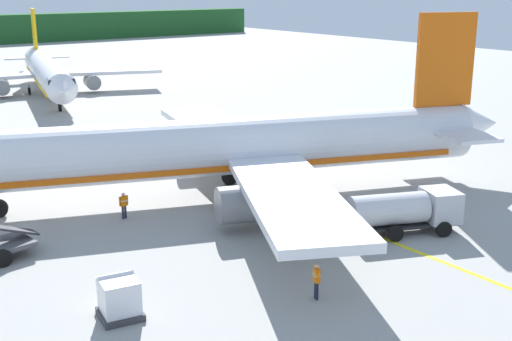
# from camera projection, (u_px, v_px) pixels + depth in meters

# --- Properties ---
(airliner_foreground) EXTENTS (40.10, 33.66, 11.90)m
(airliner_foreground) POSITION_uv_depth(u_px,v_px,m) (225.00, 148.00, 43.74)
(airliner_foreground) COLOR silver
(airliner_foreground) RESTS_ON ground
(airliner_mid_apron) EXTENTS (29.71, 35.62, 10.31)m
(airliner_mid_apron) POSITION_uv_depth(u_px,v_px,m) (47.00, 72.00, 84.52)
(airliner_mid_apron) COLOR white
(airliner_mid_apron) RESTS_ON ground
(service_truck_fuel) EXTENTS (6.71, 4.35, 2.40)m
(service_truck_fuel) POSITION_uv_depth(u_px,v_px,m) (406.00, 210.00, 37.92)
(service_truck_fuel) COLOR silver
(service_truck_fuel) RESTS_ON ground
(cargo_container_near) EXTENTS (2.01, 2.01, 1.88)m
(cargo_container_near) POSITION_uv_depth(u_px,v_px,m) (119.00, 298.00, 28.39)
(cargo_container_near) COLOR #333338
(cargo_container_near) RESTS_ON ground
(crew_marshaller) EXTENTS (0.63, 0.28, 1.64)m
(crew_marshaller) POSITION_uv_depth(u_px,v_px,m) (124.00, 203.00, 40.33)
(crew_marshaller) COLOR #191E33
(crew_marshaller) RESTS_ON ground
(crew_loader_left) EXTENTS (0.39, 0.59, 1.73)m
(crew_loader_left) POSITION_uv_depth(u_px,v_px,m) (317.00, 278.00, 30.00)
(crew_loader_left) COLOR #191E33
(crew_loader_left) RESTS_ON ground
(apron_guide_line) EXTENTS (0.30, 60.00, 0.01)m
(apron_guide_line) POSITION_uv_depth(u_px,v_px,m) (304.00, 207.00, 42.61)
(apron_guide_line) COLOR yellow
(apron_guide_line) RESTS_ON ground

